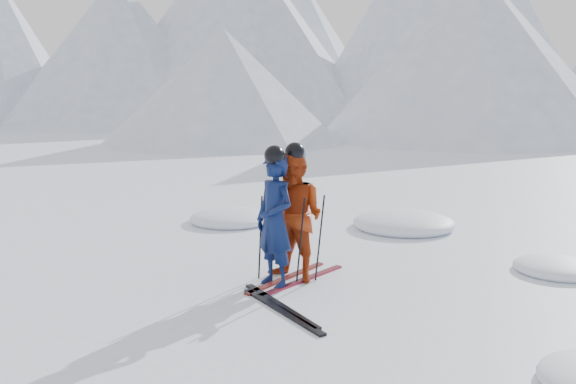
% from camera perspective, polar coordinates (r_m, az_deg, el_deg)
% --- Properties ---
extents(ground, '(160.00, 160.00, 0.00)m').
position_cam_1_polar(ground, '(7.86, 8.05, -9.29)').
color(ground, white).
rests_on(ground, ground).
extents(skier_blue, '(0.74, 0.64, 1.73)m').
position_cam_1_polar(skier_blue, '(7.82, -1.26, -2.73)').
color(skier_blue, '#0B1845').
rests_on(skier_blue, ground).
extents(skier_red, '(0.95, 0.80, 1.75)m').
position_cam_1_polar(skier_red, '(8.05, 0.63, -2.30)').
color(skier_red, '#A9320D').
rests_on(skier_red, ground).
extents(pole_blue_left, '(0.12, 0.08, 1.15)m').
position_cam_1_polar(pole_blue_left, '(8.15, -2.60, -4.30)').
color(pole_blue_left, black).
rests_on(pole_blue_left, ground).
extents(pole_blue_right, '(0.12, 0.07, 1.15)m').
position_cam_1_polar(pole_blue_right, '(7.99, 1.19, -4.58)').
color(pole_blue_right, black).
rests_on(pole_blue_right, ground).
extents(pole_red_left, '(0.12, 0.09, 1.16)m').
position_cam_1_polar(pole_red_left, '(8.47, -0.43, -3.74)').
color(pole_red_left, black).
rests_on(pole_red_left, ground).
extents(pole_red_right, '(0.12, 0.08, 1.16)m').
position_cam_1_polar(pole_red_right, '(8.12, 3.00, -4.31)').
color(pole_red_right, black).
rests_on(pole_red_right, ground).
extents(ski_worn_left, '(0.34, 1.69, 0.03)m').
position_cam_1_polar(ski_worn_left, '(8.32, -0.13, -8.02)').
color(ski_worn_left, black).
rests_on(ski_worn_left, ground).
extents(ski_worn_right, '(0.45, 1.68, 0.03)m').
position_cam_1_polar(ski_worn_right, '(8.22, 1.37, -8.24)').
color(ski_worn_right, black).
rests_on(ski_worn_right, ground).
extents(ski_loose_a, '(1.47, 1.01, 0.03)m').
position_cam_1_polar(ski_loose_a, '(7.31, -0.76, -10.53)').
color(ski_loose_a, black).
rests_on(ski_loose_a, ground).
extents(ski_loose_b, '(1.50, 0.96, 0.03)m').
position_cam_1_polar(ski_loose_b, '(7.14, -0.62, -11.02)').
color(ski_loose_b, black).
rests_on(ski_loose_b, ground).
extents(snow_lumps, '(7.93, 6.77, 0.41)m').
position_cam_1_polar(snow_lumps, '(10.48, 8.20, -4.54)').
color(snow_lumps, white).
rests_on(snow_lumps, ground).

